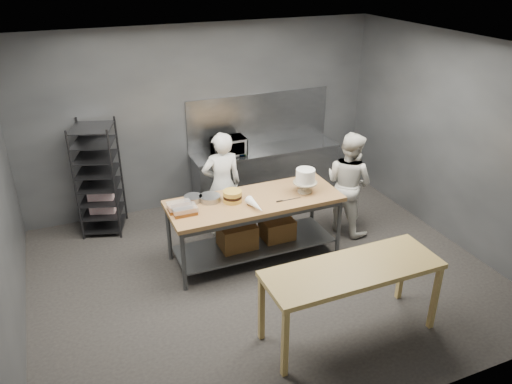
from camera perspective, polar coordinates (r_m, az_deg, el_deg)
ground at (r=6.92m, az=0.80°, el=-9.32°), size 6.00×6.00×0.00m
back_wall at (r=8.38m, az=-6.04°, el=8.49°), size 6.00×0.04×3.00m
work_table at (r=7.00m, az=-0.17°, el=-3.31°), size 2.40×0.90×0.92m
near_counter at (r=5.61m, az=10.96°, el=-9.20°), size 2.00×0.70×0.90m
back_counter at (r=8.79m, az=1.13°, el=2.18°), size 2.60×0.60×0.90m
splashback_panel at (r=8.73m, az=0.38°, el=8.32°), size 2.60×0.02×0.90m
speed_rack at (r=7.93m, az=-17.49°, el=1.37°), size 0.77×0.80×1.75m
chef_behind at (r=7.49m, az=-3.91°, el=0.84°), size 0.62×0.43×1.65m
chef_right at (r=7.70m, az=10.54°, el=1.02°), size 0.86×0.95×1.61m
microwave at (r=8.33m, az=-3.12°, el=5.22°), size 0.54×0.37×0.30m
frosted_cake_stand at (r=6.97m, az=5.66°, el=1.67°), size 0.34×0.34×0.35m
layer_cake at (r=6.74m, az=-2.71°, el=-0.48°), size 0.26×0.26×0.16m
cake_pans at (r=6.81m, az=-6.10°, el=-0.72°), size 0.48×0.35×0.07m
piping_bag at (r=6.53m, az=-0.04°, el=-1.55°), size 0.16×0.39×0.12m
offset_spatula at (r=6.80m, az=3.36°, el=-0.95°), size 0.36×0.02×0.02m
pastry_clamshells at (r=6.54m, az=-8.45°, el=-1.87°), size 0.35×0.33×0.11m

